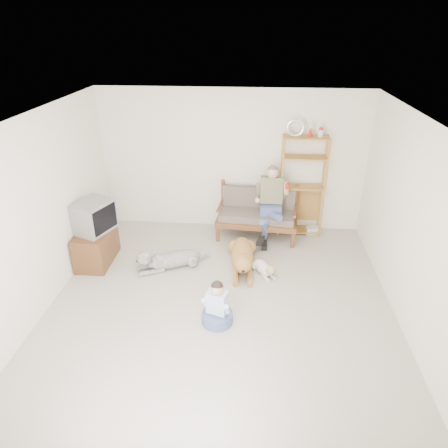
# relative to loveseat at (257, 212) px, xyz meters

# --- Properties ---
(floor) EXTENTS (5.50, 5.50, 0.00)m
(floor) POSITION_rel_loveseat_xyz_m (-0.50, -2.36, -0.49)
(floor) COLOR beige
(floor) RESTS_ON ground
(ceiling) EXTENTS (5.50, 5.50, 0.00)m
(ceiling) POSITION_rel_loveseat_xyz_m (-0.50, -2.36, 2.21)
(ceiling) COLOR white
(ceiling) RESTS_ON ground
(wall_back) EXTENTS (5.00, 0.00, 5.00)m
(wall_back) POSITION_rel_loveseat_xyz_m (-0.50, 0.39, 0.86)
(wall_back) COLOR white
(wall_back) RESTS_ON ground
(wall_front) EXTENTS (5.00, 0.00, 5.00)m
(wall_front) POSITION_rel_loveseat_xyz_m (-0.50, -5.11, 0.86)
(wall_front) COLOR white
(wall_front) RESTS_ON ground
(wall_left) EXTENTS (0.00, 5.50, 5.50)m
(wall_left) POSITION_rel_loveseat_xyz_m (-3.00, -2.36, 0.86)
(wall_left) COLOR white
(wall_left) RESTS_ON ground
(wall_right) EXTENTS (0.00, 5.50, 5.50)m
(wall_right) POSITION_rel_loveseat_xyz_m (2.00, -2.36, 0.86)
(wall_right) COLOR white
(wall_right) RESTS_ON ground
(loveseat) EXTENTS (1.56, 0.83, 0.95)m
(loveseat) POSITION_rel_loveseat_xyz_m (0.00, 0.00, 0.00)
(loveseat) COLOR brown
(loveseat) RESTS_ON ground
(man) EXTENTS (0.54, 0.77, 1.25)m
(man) POSITION_rel_loveseat_xyz_m (0.23, -0.22, 0.17)
(man) COLOR #4B5889
(man) RESTS_ON loveseat
(etagere) EXTENTS (0.85, 0.37, 2.22)m
(etagere) POSITION_rel_loveseat_xyz_m (0.82, 0.19, 0.49)
(etagere) COLOR #A67934
(etagere) RESTS_ON ground
(book_stack) EXTENTS (0.23, 0.18, 0.14)m
(book_stack) POSITION_rel_loveseat_xyz_m (1.09, 0.14, -0.41)
(book_stack) COLOR white
(book_stack) RESTS_ON ground
(tv_stand) EXTENTS (0.50, 0.90, 0.60)m
(tv_stand) POSITION_rel_loveseat_xyz_m (-2.73, -1.18, -0.19)
(tv_stand) COLOR brown
(tv_stand) RESTS_ON ground
(crt_tv) EXTENTS (0.69, 0.76, 0.52)m
(crt_tv) POSITION_rel_loveseat_xyz_m (-2.69, -1.16, 0.37)
(crt_tv) COLOR gray
(crt_tv) RESTS_ON tv_stand
(wall_outlet) EXTENTS (0.12, 0.02, 0.08)m
(wall_outlet) POSITION_rel_loveseat_xyz_m (-1.75, 0.38, -0.19)
(wall_outlet) COLOR white
(wall_outlet) RESTS_ON ground
(golden_retriever) EXTENTS (0.44, 1.53, 0.46)m
(golden_retriever) POSITION_rel_loveseat_xyz_m (-0.22, -1.15, -0.30)
(golden_retriever) COLOR #A46939
(golden_retriever) RESTS_ON ground
(shaggy_dog) EXTENTS (1.22, 0.71, 0.40)m
(shaggy_dog) POSITION_rel_loveseat_xyz_m (-1.47, -1.28, -0.32)
(shaggy_dog) COLOR silver
(shaggy_dog) RESTS_ON ground
(terrier) EXTENTS (0.42, 0.60, 0.26)m
(terrier) POSITION_rel_loveseat_xyz_m (0.16, -1.34, -0.38)
(terrier) COLOR white
(terrier) RESTS_ON ground
(child) EXTENTS (0.43, 0.43, 0.68)m
(child) POSITION_rel_loveseat_xyz_m (-0.51, -2.57, -0.24)
(child) COLOR #4B5889
(child) RESTS_ON ground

